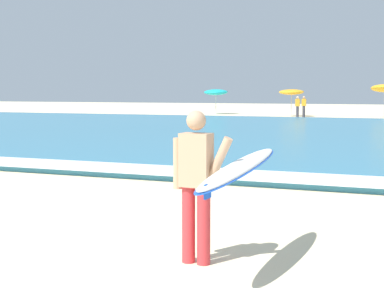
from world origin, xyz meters
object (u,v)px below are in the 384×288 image
Objects in this scene: beach_umbrella_1 at (291,92)px; beachgoer_near_row_mid at (304,106)px; beach_umbrella_0 at (216,92)px; beachgoer_near_row_left at (298,106)px; surfer_with_board at (216,175)px.

beach_umbrella_1 reaches higher than beachgoer_near_row_mid.
beach_umbrella_0 reaches higher than beachgoer_near_row_mid.
beach_umbrella_0 reaches higher than beachgoer_near_row_left.
beachgoer_near_row_left is (0.79, -1.70, -1.04)m from beach_umbrella_1.
surfer_with_board reaches higher than beachgoer_near_row_left.
beachgoer_near_row_mid is at bearing -31.59° from beach_umbrella_1.
beach_umbrella_1 is at bearing 114.92° from beachgoer_near_row_left.
beachgoer_near_row_left is 1.07m from beachgoer_near_row_mid.
beach_umbrella_0 is 8.53m from beachgoer_near_row_mid.
surfer_with_board is 1.08× the size of beach_umbrella_0.
surfer_with_board is 36.52m from beachgoer_near_row_mid.
surfer_with_board is at bearing -82.14° from beachgoer_near_row_mid.
beach_umbrella_0 is at bearing 108.35° from surfer_with_board.
beach_umbrella_0 is 1.01× the size of beach_umbrella_1.
beachgoer_near_row_mid is (1.08, -0.67, -1.04)m from beach_umbrella_1.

